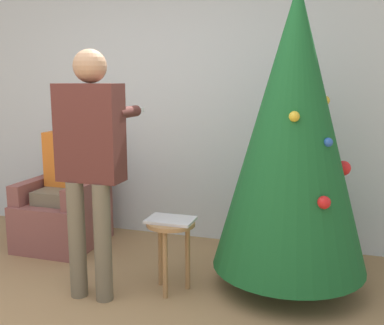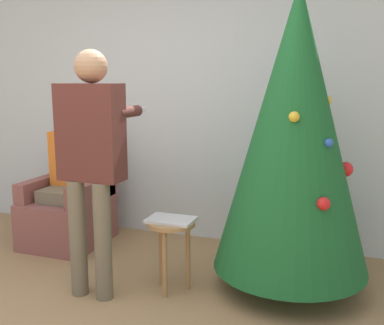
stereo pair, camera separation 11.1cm
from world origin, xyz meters
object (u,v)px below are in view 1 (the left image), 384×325
object	(u,v)px
armchair	(65,210)
person_standing	(90,151)
person_seated	(62,173)
side_stool	(171,235)
christmas_tree	(293,130)

from	to	relation	value
armchair	person_standing	distance (m)	1.35
person_seated	person_standing	distance (m)	1.18
person_seated	side_stool	distance (m)	1.44
armchair	person_standing	world-z (taller)	person_standing
person_seated	person_standing	world-z (taller)	person_standing
side_stool	christmas_tree	bearing A→B (deg)	21.70
person_seated	person_standing	xyz separation A→B (m)	(0.78, -0.81, 0.36)
armchair	side_stool	xyz separation A→B (m)	(1.28, -0.62, 0.10)
christmas_tree	armchair	bearing A→B (deg)	171.78
person_standing	person_seated	bearing A→B (deg)	134.03
person_standing	christmas_tree	bearing A→B (deg)	22.42
armchair	side_stool	bearing A→B (deg)	-25.82
christmas_tree	side_stool	size ratio (longest dim) A/B	4.15
side_stool	armchair	bearing A→B (deg)	154.18
christmas_tree	armchair	world-z (taller)	christmas_tree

